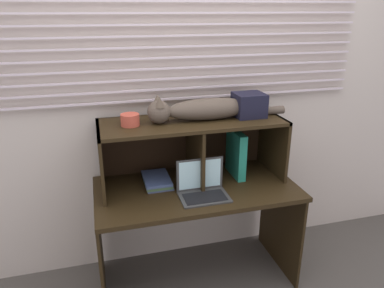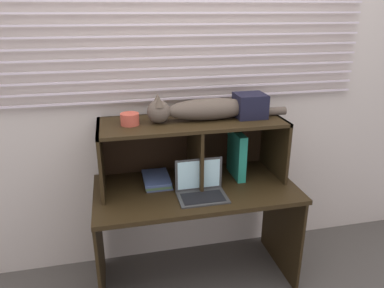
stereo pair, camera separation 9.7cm
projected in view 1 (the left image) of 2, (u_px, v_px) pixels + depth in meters
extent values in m
cube|color=beige|center=(182.00, 96.00, 2.52)|extent=(4.40, 0.04, 2.50)
cube|color=silver|center=(184.00, 98.00, 2.47)|extent=(2.52, 0.02, 0.01)
cube|color=silver|center=(184.00, 88.00, 2.45)|extent=(2.52, 0.02, 0.01)
cube|color=silver|center=(184.00, 78.00, 2.43)|extent=(2.52, 0.02, 0.01)
cube|color=silver|center=(183.00, 68.00, 2.40)|extent=(2.52, 0.02, 0.01)
cube|color=silver|center=(183.00, 57.00, 2.38)|extent=(2.52, 0.02, 0.01)
cube|color=silver|center=(183.00, 46.00, 2.35)|extent=(2.52, 0.02, 0.01)
cube|color=silver|center=(183.00, 35.00, 2.33)|extent=(2.52, 0.02, 0.01)
cube|color=silver|center=(183.00, 24.00, 2.31)|extent=(2.52, 0.02, 0.01)
cube|color=silver|center=(183.00, 13.00, 2.28)|extent=(2.52, 0.02, 0.01)
cube|color=silver|center=(183.00, 1.00, 2.26)|extent=(2.52, 0.02, 0.01)
cube|color=black|center=(196.00, 189.00, 2.37)|extent=(1.31, 0.67, 0.03)
cube|color=black|center=(101.00, 251.00, 2.34)|extent=(0.02, 0.60, 0.70)
cube|color=black|center=(280.00, 222.00, 2.66)|extent=(0.02, 0.60, 0.70)
cube|color=black|center=(192.00, 122.00, 2.32)|extent=(1.19, 0.43, 0.02)
cube|color=black|center=(101.00, 160.00, 2.24)|extent=(0.02, 0.43, 0.42)
cube|color=black|center=(273.00, 143.00, 2.53)|extent=(0.02, 0.43, 0.42)
cube|color=black|center=(195.00, 152.00, 2.40)|extent=(0.02, 0.41, 0.40)
cube|color=black|center=(184.00, 140.00, 2.58)|extent=(1.19, 0.01, 0.42)
ellipsoid|color=brown|center=(209.00, 109.00, 2.32)|extent=(0.57, 0.16, 0.14)
sphere|color=brown|center=(159.00, 112.00, 2.24)|extent=(0.14, 0.14, 0.14)
cone|color=#4F4236|center=(160.00, 102.00, 2.18)|extent=(0.07, 0.07, 0.07)
cone|color=brown|center=(157.00, 99.00, 2.24)|extent=(0.07, 0.07, 0.07)
cylinder|color=brown|center=(264.00, 111.00, 2.43)|extent=(0.29, 0.05, 0.05)
cube|color=#373737|center=(204.00, 197.00, 2.22)|extent=(0.30, 0.21, 0.01)
cube|color=#373737|center=(200.00, 174.00, 2.28)|extent=(0.30, 0.01, 0.21)
cube|color=#B2E0EA|center=(200.00, 174.00, 2.27)|extent=(0.27, 0.00, 0.19)
cube|color=black|center=(205.00, 197.00, 2.21)|extent=(0.26, 0.14, 0.00)
cube|color=#21816A|center=(236.00, 153.00, 2.48)|extent=(0.05, 0.25, 0.32)
cube|color=#3E4A71|center=(158.00, 183.00, 2.41)|extent=(0.17, 0.26, 0.01)
cube|color=#466743|center=(157.00, 181.00, 2.40)|extent=(0.17, 0.26, 0.02)
cube|color=#3F517E|center=(156.00, 178.00, 2.39)|extent=(0.17, 0.26, 0.02)
cylinder|color=#BB4836|center=(130.00, 120.00, 2.20)|extent=(0.11, 0.11, 0.07)
cube|color=black|center=(249.00, 105.00, 2.38)|extent=(0.19, 0.18, 0.15)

